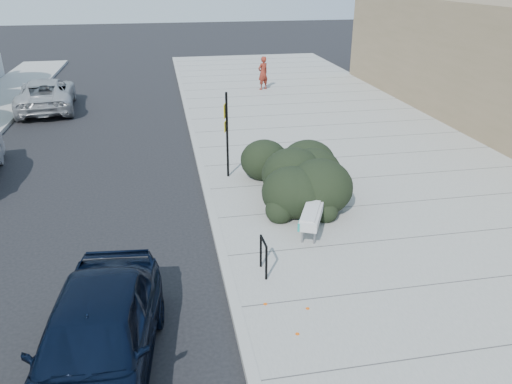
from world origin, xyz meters
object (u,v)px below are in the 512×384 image
(sign_post, at_px, (227,130))
(sedan_navy, at_px, (96,340))
(suv_silver, at_px, (46,94))
(bike_rack, at_px, (264,253))
(bench, at_px, (314,209))
(pedestrian, at_px, (263,73))

(sign_post, xyz_separation_m, sedan_navy, (-3.29, -8.25, -0.91))
(suv_silver, bearing_deg, sign_post, 118.80)
(bike_rack, xyz_separation_m, sedan_navy, (-3.29, -2.42, 0.15))
(bike_rack, bearing_deg, bench, 45.59)
(sign_post, height_order, sedan_navy, sign_post)
(bike_rack, bearing_deg, sedan_navy, -145.63)
(bench, distance_m, suv_silver, 17.33)
(bench, distance_m, sedan_navy, 6.58)
(bench, bearing_deg, sign_post, 137.95)
(sign_post, xyz_separation_m, pedestrian, (3.73, 12.56, -0.65))
(suv_silver, distance_m, pedestrian, 11.39)
(bench, height_order, pedestrian, pedestrian)
(bench, relative_size, suv_silver, 0.40)
(sedan_navy, bearing_deg, bike_rack, 42.16)
(sedan_navy, bearing_deg, bench, 46.44)
(sign_post, bearing_deg, bike_rack, -70.50)
(bike_rack, height_order, sign_post, sign_post)
(suv_silver, bearing_deg, bike_rack, 108.22)
(bench, relative_size, sign_post, 0.80)
(bench, distance_m, sign_post, 4.44)
(bike_rack, bearing_deg, suv_silver, 112.46)
(bike_rack, relative_size, sign_post, 0.30)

